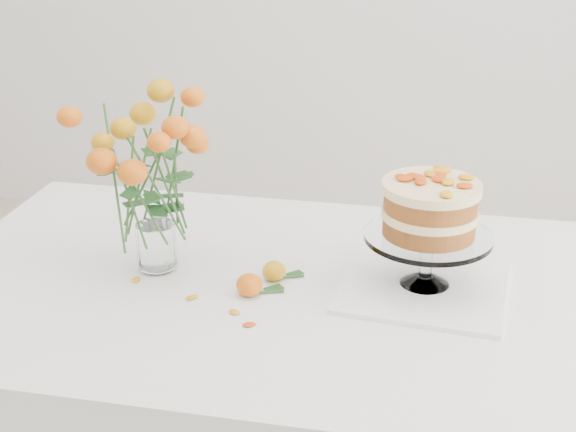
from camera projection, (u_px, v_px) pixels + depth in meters
name	position (u px, v px, depth m)	size (l,w,h in m)	color
table	(261.00, 315.00, 1.73)	(1.43, 0.93, 0.76)	tan
napkin	(424.00, 285.00, 1.67)	(0.33, 0.33, 0.01)	white
cake_stand	(430.00, 214.00, 1.60)	(0.26, 0.26, 0.23)	white
rose_vase	(150.00, 161.00, 1.65)	(0.29, 0.29, 0.42)	white
loose_rose_near	(274.00, 271.00, 1.69)	(0.09, 0.05, 0.04)	gold
loose_rose_far	(249.00, 285.00, 1.63)	(0.10, 0.05, 0.05)	#DB5E0A
stray_petal_a	(192.00, 297.00, 1.63)	(0.03, 0.02, 0.00)	orange
stray_petal_b	(234.00, 312.00, 1.57)	(0.03, 0.02, 0.00)	orange
stray_petal_c	(249.00, 325.00, 1.53)	(0.03, 0.02, 0.00)	orange
stray_petal_d	(136.00, 280.00, 1.70)	(0.03, 0.02, 0.00)	orange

